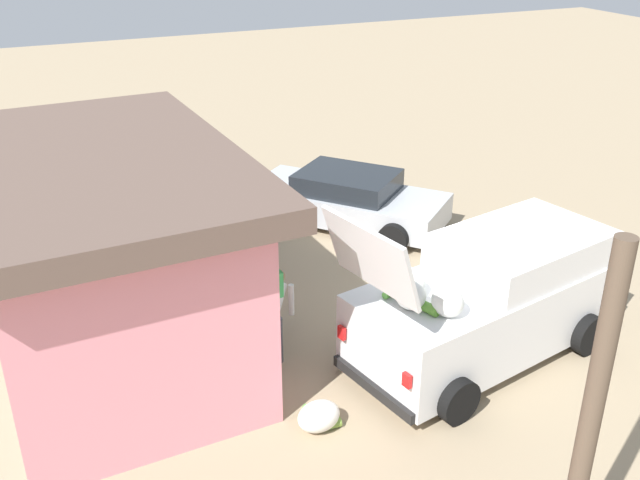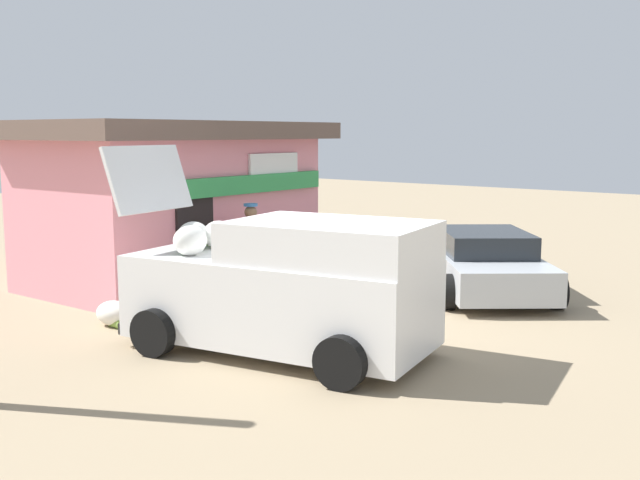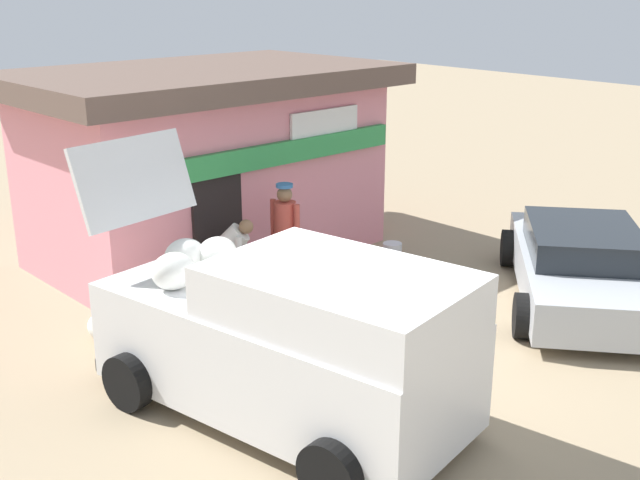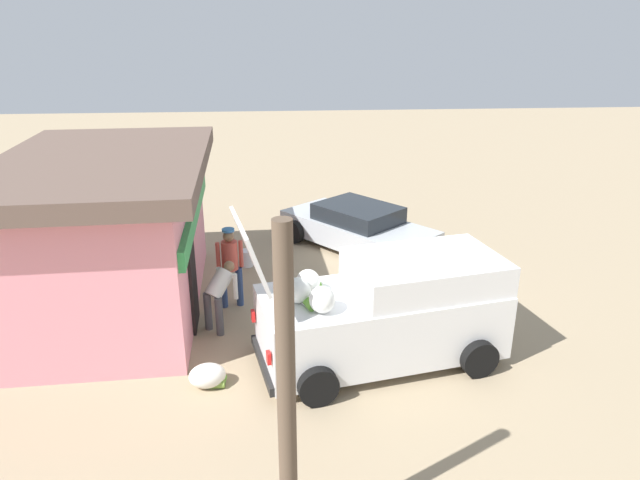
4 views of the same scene
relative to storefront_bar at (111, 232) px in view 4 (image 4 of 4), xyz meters
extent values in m
plane|color=#9E896B|center=(-1.31, -5.51, -1.70)|extent=(60.00, 60.00, 0.00)
cube|color=pink|center=(0.00, 0.01, -0.23)|extent=(5.79, 3.58, 2.94)
cube|color=green|center=(0.08, -1.70, 0.36)|extent=(5.36, 0.37, 0.36)
cube|color=black|center=(-0.93, -1.72, -0.70)|extent=(0.90, 0.10, 2.00)
cube|color=white|center=(1.32, -1.63, 0.65)|extent=(1.50, 0.13, 0.60)
cube|color=brown|center=(0.00, 0.01, 1.42)|extent=(6.54, 4.33, 0.35)
cube|color=white|center=(-2.45, -5.21, -0.94)|extent=(2.65, 4.52, 1.17)
cube|color=white|center=(-2.29, -5.99, -0.08)|extent=(2.25, 2.93, 0.55)
cube|color=black|center=(-2.03, -7.23, -0.10)|extent=(1.54, 0.39, 0.42)
cube|color=white|center=(-2.91, -2.97, 0.68)|extent=(1.69, 0.70, 0.99)
ellipsoid|color=silver|center=(-2.39, -3.92, -0.14)|extent=(0.50, 0.42, 0.42)
ellipsoid|color=silver|center=(-3.10, -4.11, -0.14)|extent=(0.51, 0.43, 0.43)
ellipsoid|color=silver|center=(-2.72, -3.73, -0.14)|extent=(0.50, 0.42, 0.42)
cylinder|color=#60B142|center=(-2.32, -3.65, -0.30)|extent=(0.19, 0.28, 0.11)
cylinder|color=#5A9730|center=(-2.99, -3.91, -0.28)|extent=(0.28, 0.22, 0.15)
cylinder|color=#6CAE44|center=(-2.16, -4.07, -0.27)|extent=(0.30, 0.20, 0.15)
cube|color=black|center=(-2.88, -3.09, -1.44)|extent=(1.72, 0.43, 0.16)
cube|color=red|center=(-3.58, -3.22, -0.88)|extent=(0.15, 0.09, 0.20)
cube|color=red|center=(-2.19, -2.94, -0.88)|extent=(0.15, 0.09, 0.20)
cylinder|color=black|center=(-3.12, -6.82, -1.37)|extent=(0.35, 0.70, 0.67)
cylinder|color=black|center=(-1.19, -6.42, -1.37)|extent=(0.35, 0.70, 0.67)
cylinder|color=black|center=(-3.70, -3.99, -1.37)|extent=(0.35, 0.70, 0.67)
cylinder|color=black|center=(-1.77, -3.59, -1.37)|extent=(0.35, 0.70, 0.67)
cube|color=#B2B7BC|center=(3.04, -5.56, -1.23)|extent=(4.44, 4.14, 0.59)
cube|color=#1E2328|center=(3.04, -5.56, -0.72)|extent=(2.59, 2.53, 0.43)
cylinder|color=black|center=(1.30, -5.77, -1.39)|extent=(0.62, 0.57, 0.63)
cylinder|color=black|center=(2.54, -7.24, -1.39)|extent=(0.62, 0.57, 0.63)
cylinder|color=black|center=(3.54, -3.89, -1.39)|extent=(0.62, 0.57, 0.63)
cylinder|color=black|center=(4.78, -5.36, -1.39)|extent=(0.62, 0.57, 0.63)
cylinder|color=navy|center=(-0.19, -2.23, -1.27)|extent=(0.15, 0.15, 0.87)
cylinder|color=navy|center=(-0.13, -2.57, -1.27)|extent=(0.15, 0.15, 0.87)
cylinder|color=#CC4C3F|center=(-0.16, -2.40, -0.52)|extent=(0.40, 0.40, 0.62)
sphere|color=#8C6647|center=(-0.16, -2.40, -0.10)|extent=(0.24, 0.24, 0.24)
cylinder|color=#3872B2|center=(-0.16, -2.40, 0.04)|extent=(0.26, 0.26, 0.05)
cylinder|color=#CC4C3F|center=(-0.20, -2.16, -0.51)|extent=(0.09, 0.09, 0.59)
cylinder|color=#CC4C3F|center=(-0.11, -2.63, -0.51)|extent=(0.09, 0.09, 0.59)
cylinder|color=#4C4C51|center=(-1.13, -2.00, -1.31)|extent=(0.15, 0.15, 0.79)
cylinder|color=#4C4C51|center=(-1.37, -2.24, -1.31)|extent=(0.15, 0.15, 0.79)
cylinder|color=silver|center=(-1.11, -2.26, -0.72)|extent=(0.69, 0.69, 0.64)
sphere|color=#8C6647|center=(-0.91, -2.44, -0.45)|extent=(0.21, 0.21, 0.21)
cylinder|color=silver|center=(-0.80, -2.22, -0.79)|extent=(0.09, 0.09, 0.53)
cylinder|color=silver|center=(-1.14, -2.56, -0.79)|extent=(0.09, 0.09, 0.53)
ellipsoid|color=silver|center=(-3.07, -2.17, -1.50)|extent=(0.58, 0.69, 0.40)
cylinder|color=#58B440|center=(-2.82, -2.16, -1.65)|extent=(0.24, 0.25, 0.11)
cylinder|color=#63B038|center=(-2.90, -2.27, -1.63)|extent=(0.29, 0.29, 0.15)
cylinder|color=#569E3E|center=(-2.79, -2.18, -1.63)|extent=(0.28, 0.25, 0.15)
cylinder|color=#5DA035|center=(-3.06, -2.40, -1.63)|extent=(0.25, 0.18, 0.15)
cylinder|color=olive|center=(-3.14, -2.32, -1.63)|extent=(0.15, 0.30, 0.14)
cylinder|color=silver|center=(2.00, -2.61, -1.50)|extent=(0.33, 0.33, 0.42)
cylinder|color=brown|center=(-6.41, -3.46, 0.33)|extent=(0.20, 0.20, 4.08)
camera|label=1|loc=(-10.31, 1.03, 4.89)|focal=40.75mm
camera|label=2|loc=(-9.92, -12.06, 1.37)|focal=41.51mm
camera|label=3|loc=(-7.27, -11.48, 2.96)|focal=44.27mm
camera|label=4|loc=(-11.38, -3.43, 4.06)|focal=32.23mm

